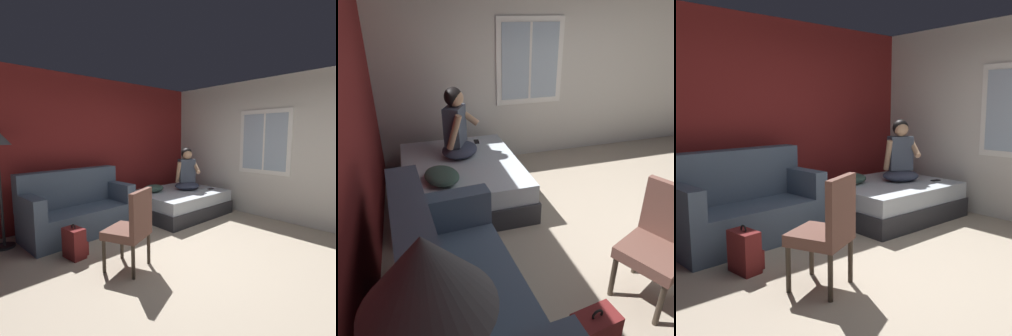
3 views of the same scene
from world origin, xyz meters
The scene contains 9 objects.
ground_plane centered at (0.00, 0.00, 0.00)m, with size 40.00×40.00×0.00m, color tan.
wall_side_with_window centered at (2.50, 0.01, 1.35)m, with size 0.19×6.69×2.70m.
bed centered at (1.37, 1.68, 0.24)m, with size 1.75×1.45×0.48m.
couch centered at (-0.64, 2.06, 0.39)m, with size 1.75×0.93×1.04m.
side_chair centered at (-0.69, 0.46, 0.53)m, with size 0.61×0.61×0.98m.
person_seated centered at (1.58, 1.67, 0.84)m, with size 0.66×0.63×0.88m.
throw_pillow centered at (0.92, 1.96, 0.55)m, with size 0.48×0.36×0.14m, color #385147.
cell_phone centered at (1.99, 1.34, 0.48)m, with size 0.07×0.14×0.01m, color black.
floor_lamp centered at (-1.67, 2.23, 1.43)m, with size 0.36×0.36×1.70m.
Camera 2 is at (-2.31, 2.22, 2.16)m, focal length 35.00 mm.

